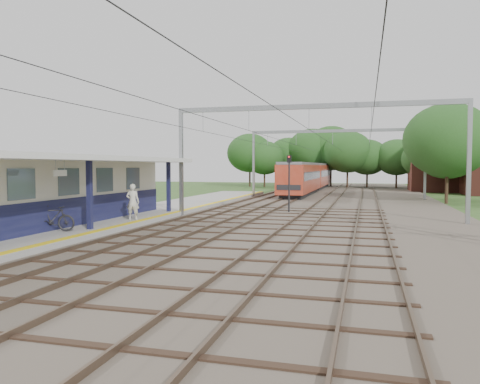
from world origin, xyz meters
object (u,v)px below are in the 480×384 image
(person, at_px, (133,202))
(bicycle, at_px, (53,218))
(train, at_px, (310,176))
(signal_post, at_px, (289,178))

(person, bearing_deg, bicycle, 63.74)
(person, height_order, bicycle, person)
(person, relative_size, train, 0.06)
(bicycle, distance_m, train, 43.16)
(signal_post, bearing_deg, person, -113.27)
(person, relative_size, signal_post, 0.49)
(bicycle, bearing_deg, signal_post, -45.33)
(person, bearing_deg, signal_post, -141.94)
(bicycle, relative_size, train, 0.06)
(signal_post, bearing_deg, bicycle, -105.21)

